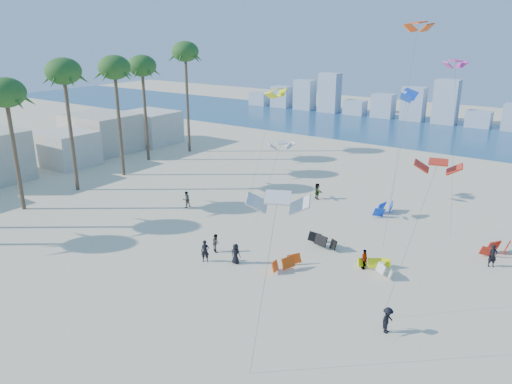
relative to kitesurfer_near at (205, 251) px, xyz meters
The scene contains 10 objects.
ground 10.80m from the kitesurfer_near, 100.21° to the right, with size 220.00×220.00×0.00m, color beige.
ocean 61.45m from the kitesurfer_near, 91.78° to the left, with size 220.00×220.00×0.00m, color navy.
kitesurfer_near is the anchor object (origin of this frame).
kitesurfer_mid 1.98m from the kitesurfer_near, 104.49° to the left, with size 0.74×0.58×1.52m, color gray.
kitesurfers_far 9.61m from the kitesurfer_near, 59.23° to the left, with size 29.08×20.48×1.81m.
grounded_kites 14.28m from the kitesurfer_near, 45.46° to the left, with size 15.08×18.95×1.01m.
flying_kites 18.20m from the kitesurfer_near, 44.19° to the left, with size 31.64×32.20×18.61m.
palm_row 27.89m from the kitesurfer_near, 167.29° to the left, with size 7.95×44.80×15.86m.
beachfront_buildings 37.08m from the kitesurfer_near, 163.97° to the left, with size 11.50×43.00×6.00m.
distant_skyline 71.51m from the kitesurfer_near, 92.48° to the left, with size 85.00×3.00×8.40m.
Camera 1 is at (24.89, -15.38, 17.38)m, focal length 33.98 mm.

